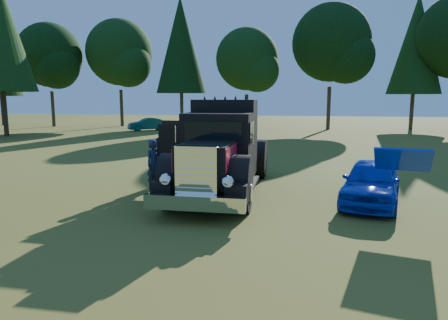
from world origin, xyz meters
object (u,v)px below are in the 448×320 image
at_px(spectator_near, 154,165).
at_px(spectator_far, 162,162).
at_px(diamond_t_truck, 220,154).
at_px(hotrod_coupe, 371,182).
at_px(distant_teal_car, 148,124).

bearing_deg(spectator_near, spectator_far, 16.17).
bearing_deg(spectator_near, diamond_t_truck, -62.13).
distance_m(spectator_near, spectator_far, 0.47).
bearing_deg(spectator_far, spectator_near, -152.44).
bearing_deg(spectator_near, hotrod_coupe, -63.57).
height_order(hotrod_coupe, spectator_far, hotrod_coupe).
relative_size(hotrod_coupe, spectator_near, 2.52).
bearing_deg(diamond_t_truck, hotrod_coupe, -5.69).
distance_m(diamond_t_truck, hotrod_coupe, 4.63).
xyz_separation_m(spectator_near, distant_teal_car, (-9.32, 23.50, -0.25)).
distance_m(spectator_far, distant_teal_car, 24.91).
relative_size(spectator_near, distant_teal_car, 0.47).
relative_size(spectator_far, distant_teal_car, 0.48).
bearing_deg(diamond_t_truck, distant_teal_car, 116.13).
bearing_deg(spectator_far, distant_teal_car, 65.09).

